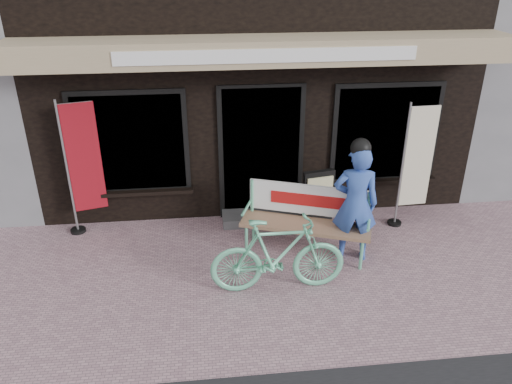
{
  "coord_description": "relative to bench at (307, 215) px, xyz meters",
  "views": [
    {
      "loc": [
        -0.9,
        -5.31,
        4.0
      ],
      "look_at": [
        -0.23,
        0.7,
        1.05
      ],
      "focal_mm": 35.0,
      "sensor_mm": 36.0,
      "label": 1
    }
  ],
  "objects": [
    {
      "name": "bench",
      "position": [
        0.0,
        0.0,
        0.0
      ],
      "size": [
        1.88,
        1.08,
        1.0
      ],
      "rotation": [
        0.0,
        0.0,
        -0.36
      ],
      "color": "#63C197",
      "rests_on": "ground"
    },
    {
      "name": "menu_stand",
      "position": [
        0.3,
        0.6,
        -0.08
      ],
      "size": [
        0.5,
        0.19,
        0.99
      ],
      "rotation": [
        0.0,
        0.0,
        0.19
      ],
      "color": "black",
      "rests_on": "ground"
    },
    {
      "name": "bicycle",
      "position": [
        -0.55,
        -0.89,
        -0.07
      ],
      "size": [
        1.73,
        0.49,
        1.04
      ],
      "primitive_type": "imported",
      "rotation": [
        0.0,
        0.0,
        1.57
      ],
      "color": "#63C197",
      "rests_on": "ground"
    },
    {
      "name": "nobori_cream",
      "position": [
        1.79,
        0.6,
        0.46
      ],
      "size": [
        0.59,
        0.23,
        2.02
      ],
      "rotation": [
        0.0,
        0.0,
        0.06
      ],
      "color": "gray",
      "rests_on": "ground"
    },
    {
      "name": "storefront",
      "position": [
        -0.52,
        4.14,
        2.41
      ],
      "size": [
        7.0,
        6.77,
        6.0
      ],
      "color": "black",
      "rests_on": "ground"
    },
    {
      "name": "person",
      "position": [
        0.62,
        -0.24,
        0.3
      ],
      "size": [
        0.69,
        0.53,
        1.8
      ],
      "rotation": [
        0.0,
        0.0,
        -0.22
      ],
      "color": "#3252AD",
      "rests_on": "ground"
    },
    {
      "name": "ground",
      "position": [
        -0.52,
        -0.83,
        -0.58
      ],
      "size": [
        70.0,
        70.0,
        0.0
      ],
      "primitive_type": "plane",
      "color": "#A37D87",
      "rests_on": "ground"
    },
    {
      "name": "nobori_red",
      "position": [
        -3.24,
        0.96,
        0.51
      ],
      "size": [
        0.63,
        0.29,
        2.12
      ],
      "rotation": [
        0.0,
        0.0,
        0.27
      ],
      "color": "gray",
      "rests_on": "ground"
    }
  ]
}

